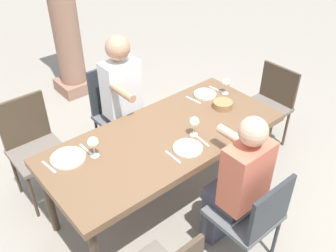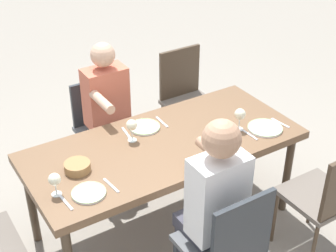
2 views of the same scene
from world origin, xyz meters
name	(u,v)px [view 1 (image 1 of 2)]	position (x,y,z in m)	size (l,w,h in m)	color
ground_plane	(166,201)	(0.00, 0.00, 0.00)	(16.00, 16.00, 0.00)	gray
dining_table	(165,141)	(0.00, 0.00, 0.69)	(1.96, 0.87, 0.75)	brown
chair_west_north	(33,143)	(-0.77, 0.86, 0.55)	(0.44, 0.44, 0.94)	#6A6158
chair_mid_north	(116,108)	(0.09, 0.86, 0.55)	(0.44, 0.44, 0.96)	#5B5E61
chair_mid_south	(253,215)	(0.09, -0.85, 0.50)	(0.44, 0.44, 0.85)	#5B5E61
chair_head_east	(269,102)	(1.40, 0.00, 0.51)	(0.44, 0.44, 0.86)	#6A6158
diner_woman_green	(237,183)	(0.09, -0.68, 0.67)	(0.35, 0.49, 1.26)	#3F3F4C
diner_man_white	(125,101)	(0.09, 0.68, 0.72)	(0.34, 0.50, 1.33)	#3F3F4C
plate_0	(68,158)	(-0.72, 0.24, 0.76)	(0.26, 0.26, 0.02)	white
wine_glass_0	(93,143)	(-0.56, 0.14, 0.88)	(0.08, 0.08, 0.17)	white
fork_0	(49,167)	(-0.87, 0.24, 0.76)	(0.02, 0.17, 0.01)	silver
spoon_0	(86,150)	(-0.57, 0.24, 0.76)	(0.02, 0.17, 0.01)	silver
plate_1	(188,148)	(0.02, -0.24, 0.76)	(0.23, 0.23, 0.02)	white
wine_glass_1	(194,122)	(0.18, -0.14, 0.88)	(0.08, 0.08, 0.17)	white
fork_1	(173,157)	(-0.13, -0.24, 0.76)	(0.02, 0.17, 0.01)	silver
spoon_1	(202,141)	(0.17, -0.24, 0.76)	(0.02, 0.17, 0.01)	silver
plate_2	(205,94)	(0.68, 0.24, 0.76)	(0.21, 0.21, 0.02)	white
wine_glass_2	(226,83)	(0.85, 0.14, 0.86)	(0.08, 0.08, 0.15)	white
fork_2	(193,100)	(0.53, 0.24, 0.76)	(0.02, 0.17, 0.01)	silver
spoon_2	(216,89)	(0.83, 0.24, 0.76)	(0.02, 0.17, 0.01)	silver
bread_basket	(223,105)	(0.65, -0.01, 0.78)	(0.17, 0.17, 0.06)	#9E7547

